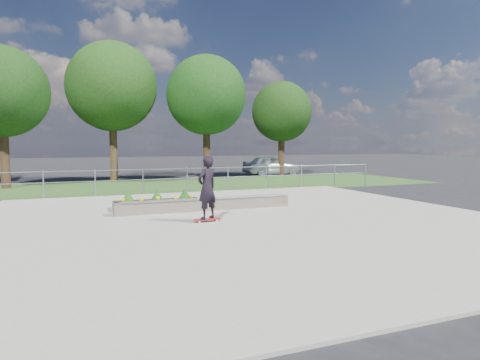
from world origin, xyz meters
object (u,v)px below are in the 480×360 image
Objects in this scene: skateboarder at (207,188)px; parked_car at (271,165)px; grind_ledge at (206,204)px; planter_bed at (158,202)px.

skateboarder is 18.82m from parked_car.
grind_ledge is 16.80m from parked_car.
parked_car is at bearing 50.21° from planter_bed.
grind_ledge is 2.25m from skateboarder.
skateboarder is at bearing -106.47° from grind_ledge.
skateboarder is at bearing -76.23° from planter_bed.
parked_car is (10.68, 12.82, 0.46)m from planter_bed.
grind_ledge is at bearing 73.53° from skateboarder.
skateboarder reaches higher than grind_ledge.
parked_car is (9.30, 13.98, 0.44)m from grind_ledge.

